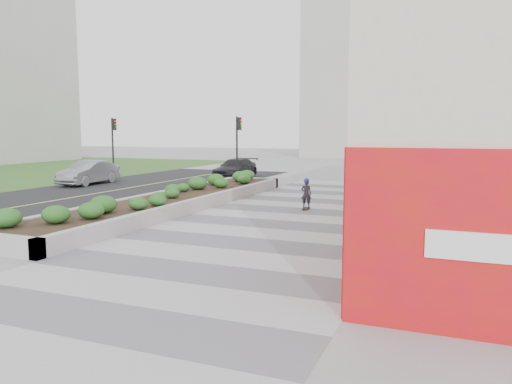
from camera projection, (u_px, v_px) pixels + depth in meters
ground at (215, 258)px, 12.92m from camera, size 160.00×160.00×0.00m
walkway at (258, 236)px, 15.67m from camera, size 8.00×36.00×0.01m
building at (498, 112)px, 18.07m from camera, size 6.04×24.08×8.00m
planter at (174, 198)px, 21.36m from camera, size 3.00×18.00×0.90m
street at (57, 200)px, 23.85m from camera, size 10.00×40.00×0.00m
traffic_signal_near at (238, 140)px, 31.38m from camera, size 0.33×0.28×4.20m
traffic_signal_far at (113, 139)px, 34.37m from camera, size 0.33×0.28×4.20m
distant_bldg_north_l at (373, 79)px, 64.15m from camera, size 16.00×12.00×20.00m
manhole_cover at (273, 237)px, 15.49m from camera, size 0.44×0.44×0.01m
skateboarder at (306, 194)px, 20.85m from camera, size 0.48×0.72×1.34m
car_silver at (89, 173)px, 30.88m from camera, size 1.83×4.56×1.47m
car_dark at (235, 168)px, 35.10m from camera, size 1.96×4.72×1.36m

